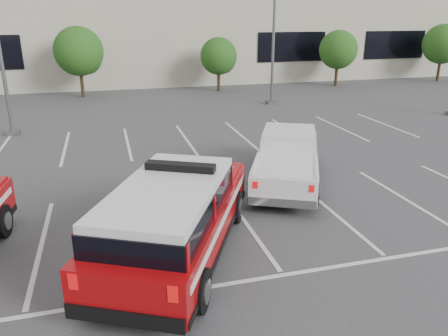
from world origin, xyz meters
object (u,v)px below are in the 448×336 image
at_px(convention_building, 140,24).
at_px(tree_mid_left, 80,53).
at_px(tree_mid_right, 220,57).
at_px(fire_chief_suv, 176,223).
at_px(light_pole_mid, 274,21).
at_px(tree_far_right, 443,45).
at_px(white_pickup, 287,163).
at_px(tree_right, 339,51).

bearing_deg(convention_building, tree_mid_left, -117.40).
relative_size(tree_mid_right, fire_chief_suv, 0.60).
height_order(tree_mid_left, light_pole_mid, light_pole_mid).
relative_size(tree_far_right, fire_chief_suv, 0.73).
xyz_separation_m(tree_mid_right, white_pickup, (-2.71, -19.48, -1.80)).
relative_size(convention_building, white_pickup, 9.95).
relative_size(convention_building, tree_right, 13.58).
height_order(convention_building, light_pole_mid, convention_building).
bearing_deg(light_pole_mid, convention_building, 113.26).
bearing_deg(tree_far_right, light_pole_mid, -161.52).
bearing_deg(convention_building, tree_mid_right, -63.43).
relative_size(tree_right, fire_chief_suv, 0.67).
xyz_separation_m(tree_mid_right, tree_far_right, (20.00, 0.00, 0.54)).
bearing_deg(tree_mid_left, white_pickup, -69.50).
distance_m(convention_building, white_pickup, 29.66).
distance_m(fire_chief_suv, white_pickup, 6.03).
xyz_separation_m(tree_mid_left, tree_right, (20.00, -0.00, -0.27)).
xyz_separation_m(tree_mid_left, fire_chief_suv, (2.75, -23.44, -2.14)).
xyz_separation_m(tree_mid_left, tree_far_right, (30.00, 0.00, 0.00)).
relative_size(convention_building, light_pole_mid, 5.86).
bearing_deg(tree_mid_right, light_pole_mid, -72.48).
xyz_separation_m(tree_mid_right, tree_right, (10.00, 0.00, 0.27)).
xyz_separation_m(tree_mid_left, light_pole_mid, (11.91, -6.05, 2.14)).
xyz_separation_m(tree_right, fire_chief_suv, (-17.25, -23.44, -1.87)).
distance_m(tree_far_right, white_pickup, 30.02).
height_order(tree_mid_left, fire_chief_suv, tree_mid_left).
bearing_deg(convention_building, fire_chief_suv, -94.03).
distance_m(tree_mid_right, tree_right, 10.00).
bearing_deg(tree_mid_left, light_pole_mid, -26.92).
bearing_deg(tree_far_right, tree_mid_left, 180.00).
relative_size(tree_mid_left, fire_chief_suv, 0.73).
relative_size(tree_mid_right, tree_far_right, 0.82).
height_order(tree_far_right, light_pole_mid, light_pole_mid).
relative_size(tree_right, light_pole_mid, 0.43).
bearing_deg(tree_mid_right, tree_mid_left, 180.00).
distance_m(convention_building, tree_far_right, 26.83).
relative_size(tree_mid_left, tree_right, 1.10).
bearing_deg(tree_right, tree_far_right, 0.00).
bearing_deg(light_pole_mid, tree_right, 36.77).
bearing_deg(tree_right, convention_building, 146.63).
height_order(tree_right, tree_far_right, tree_far_right).
relative_size(light_pole_mid, white_pickup, 1.70).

